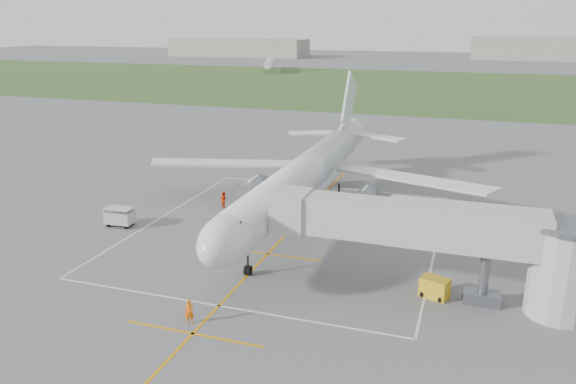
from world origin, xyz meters
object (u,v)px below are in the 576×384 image
(airliner, at_px, (304,176))
(gpu_unit, at_px, (435,288))
(jet_bridge, at_px, (454,239))
(baggage_cart, at_px, (120,217))
(ramp_worker_nose, at_px, (189,312))
(ramp_worker_wing, at_px, (224,200))

(airliner, distance_m, gpu_unit, 20.82)
(jet_bridge, bearing_deg, baggage_cart, 170.41)
(baggage_cart, bearing_deg, ramp_worker_nose, -45.93)
(gpu_unit, bearing_deg, ramp_worker_wing, 168.33)
(ramp_worker_wing, bearing_deg, jet_bridge, -177.82)
(airliner, relative_size, gpu_unit, 20.00)
(jet_bridge, height_order, baggage_cart, jet_bridge)
(baggage_cart, height_order, ramp_worker_wing, baggage_cart)
(jet_bridge, height_order, gpu_unit, jet_bridge)
(baggage_cart, relative_size, ramp_worker_wing, 1.54)
(jet_bridge, distance_m, ramp_worker_nose, 19.39)
(jet_bridge, height_order, ramp_worker_nose, jet_bridge)
(jet_bridge, xyz_separation_m, ramp_worker_nose, (-16.53, -9.36, -3.88))
(jet_bridge, distance_m, gpu_unit, 4.14)
(jet_bridge, height_order, ramp_worker_wing, jet_bridge)
(gpu_unit, bearing_deg, jet_bridge, 23.51)
(ramp_worker_nose, xyz_separation_m, ramp_worker_wing, (-8.34, 23.48, 0.05))
(gpu_unit, height_order, ramp_worker_nose, ramp_worker_nose)
(airliner, relative_size, jet_bridge, 2.00)
(airliner, distance_m, jet_bridge, 21.22)
(airliner, xyz_separation_m, gpu_unit, (14.66, -14.33, -3.65))
(gpu_unit, height_order, ramp_worker_wing, ramp_worker_wing)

